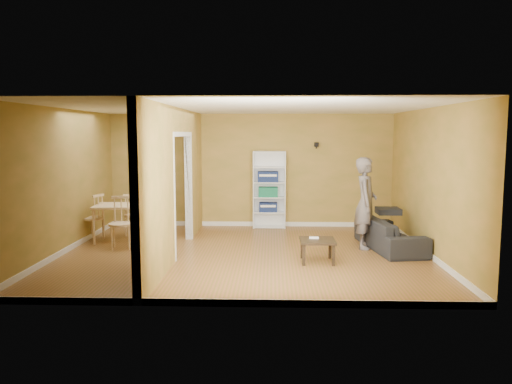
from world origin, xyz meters
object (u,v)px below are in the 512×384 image
person (366,195)px  chair_near (121,223)px  coffee_table (317,243)px  chair_far (134,214)px  dining_table (125,208)px  chair_left (92,217)px  bookshelf (269,190)px  sofa (390,229)px

person → chair_near: 4.62m
coffee_table → chair_far: 4.25m
dining_table → chair_left: chair_left is taller
bookshelf → coffee_table: bookshelf is taller
coffee_table → chair_near: size_ratio=0.59×
bookshelf → dining_table: bookshelf is taller
dining_table → chair_left: size_ratio=1.25×
bookshelf → chair_near: (-2.78, -2.22, -0.39)m
bookshelf → chair_left: bearing=-157.3°
person → chair_near: bearing=104.3°
chair_near → chair_far: size_ratio=1.08×
bookshelf → sofa: bearing=-42.6°
sofa → chair_left: (-5.85, 0.59, 0.10)m
dining_table → chair_far: bearing=87.6°
sofa → chair_near: 5.05m
chair_left → dining_table: bearing=105.3°
coffee_table → chair_near: (-3.60, 0.89, 0.16)m
chair_far → chair_left: bearing=40.0°
chair_left → chair_near: (0.80, -0.72, 0.02)m
coffee_table → dining_table: bearing=157.1°
chair_near → chair_far: bearing=83.2°
chair_far → person: bearing=173.0°
coffee_table → dining_table: (-3.71, 1.56, 0.33)m
chair_left → chair_far: (0.72, 0.50, -0.02)m
sofa → chair_near: size_ratio=1.99×
sofa → chair_left: bearing=75.7°
chair_left → chair_near: size_ratio=0.97×
person → sofa: bearing=-83.7°
sofa → coffee_table: bearing=116.8°
coffee_table → chair_far: bearing=150.2°
bookshelf → chair_left: size_ratio=1.86×
chair_near → sofa: bearing=-9.3°
chair_near → person: bearing=-8.6°
dining_table → chair_near: chair_near is taller
bookshelf → person: bearing=-48.3°
bookshelf → chair_left: (-3.58, -1.50, -0.40)m
person → chair_far: person is taller
person → chair_far: (-4.68, 1.04, -0.55)m
sofa → chair_near: chair_near is taller
person → chair_far: 4.82m
dining_table → chair_left: 0.72m
chair_left → chair_far: chair_left is taller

